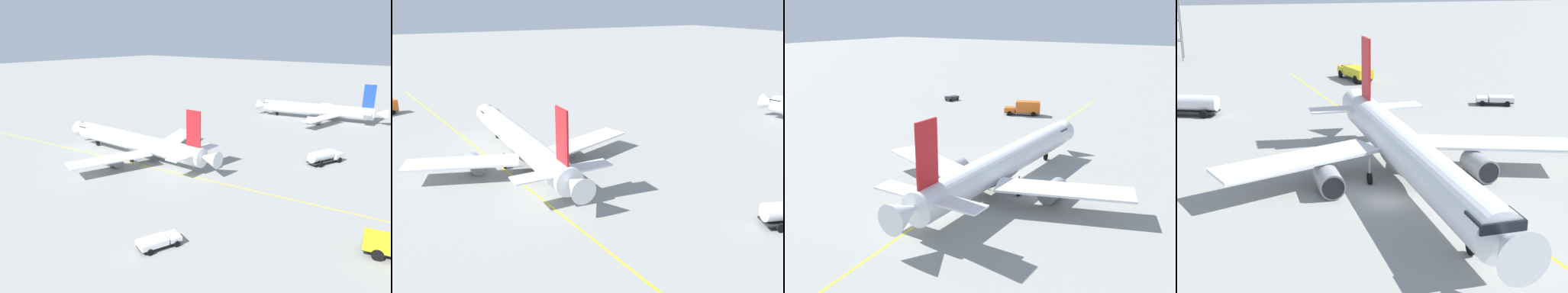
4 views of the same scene
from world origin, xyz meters
The scene contains 3 objects.
ground_plane centered at (0.00, 0.00, 0.00)m, with size 600.00×600.00×0.00m, color gray.
airliner_main centered at (3.26, -3.15, 3.00)m, with size 41.21×35.45×11.92m.
taxiway_centreline centered at (1.12, -7.04, 0.00)m, with size 128.49×14.44×0.01m.
Camera 2 is at (60.71, -22.10, 23.56)m, focal length 37.77 mm.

